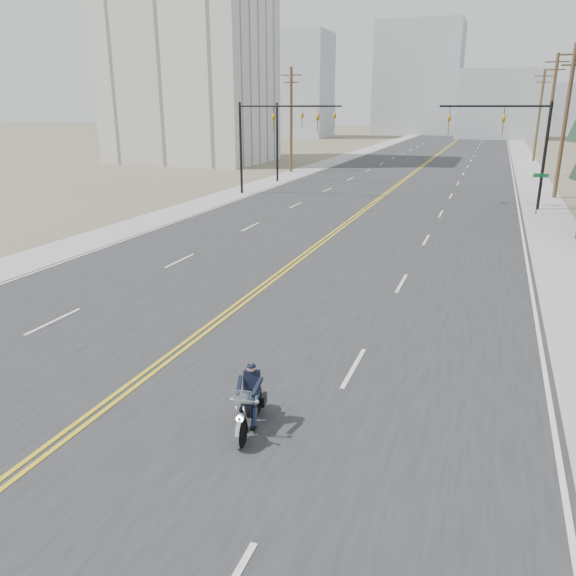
# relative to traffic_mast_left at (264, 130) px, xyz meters

# --- Properties ---
(ground_plane) EXTENTS (400.00, 400.00, 0.00)m
(ground_plane) POSITION_rel_traffic_mast_left_xyz_m (8.98, -32.00, -4.94)
(ground_plane) COLOR #776D56
(ground_plane) RESTS_ON ground
(road) EXTENTS (20.00, 200.00, 0.01)m
(road) POSITION_rel_traffic_mast_left_xyz_m (8.98, 38.00, -4.93)
(road) COLOR #303033
(road) RESTS_ON ground
(sidewalk_left) EXTENTS (3.00, 200.00, 0.01)m
(sidewalk_left) POSITION_rel_traffic_mast_left_xyz_m (-2.52, 38.00, -4.93)
(sidewalk_left) COLOR #A5A5A0
(sidewalk_left) RESTS_ON ground
(sidewalk_right) EXTENTS (3.00, 200.00, 0.01)m
(sidewalk_right) POSITION_rel_traffic_mast_left_xyz_m (20.48, 38.00, -4.93)
(sidewalk_right) COLOR #A5A5A0
(sidewalk_right) RESTS_ON ground
(traffic_mast_left) EXTENTS (7.10, 0.26, 7.00)m
(traffic_mast_left) POSITION_rel_traffic_mast_left_xyz_m (0.00, 0.00, 0.00)
(traffic_mast_left) COLOR black
(traffic_mast_left) RESTS_ON ground
(traffic_mast_right) EXTENTS (7.10, 0.26, 7.00)m
(traffic_mast_right) POSITION_rel_traffic_mast_left_xyz_m (17.95, 0.00, 0.00)
(traffic_mast_right) COLOR black
(traffic_mast_right) RESTS_ON ground
(traffic_mast_far) EXTENTS (6.10, 0.26, 7.00)m
(traffic_mast_far) POSITION_rel_traffic_mast_left_xyz_m (-0.33, 8.00, -0.06)
(traffic_mast_far) COLOR black
(traffic_mast_far) RESTS_ON ground
(street_sign) EXTENTS (0.90, 0.06, 2.62)m
(street_sign) POSITION_rel_traffic_mast_left_xyz_m (19.78, -2.00, -3.13)
(street_sign) COLOR black
(street_sign) RESTS_ON ground
(utility_pole_c) EXTENTS (2.20, 0.30, 11.00)m
(utility_pole_c) POSITION_rel_traffic_mast_left_xyz_m (21.48, 6.00, 0.79)
(utility_pole_c) COLOR brown
(utility_pole_c) RESTS_ON ground
(utility_pole_d) EXTENTS (2.20, 0.30, 11.50)m
(utility_pole_d) POSITION_rel_traffic_mast_left_xyz_m (21.48, 21.00, 1.05)
(utility_pole_d) COLOR brown
(utility_pole_d) RESTS_ON ground
(utility_pole_e) EXTENTS (2.20, 0.30, 11.00)m
(utility_pole_e) POSITION_rel_traffic_mast_left_xyz_m (21.48, 38.00, 0.79)
(utility_pole_e) COLOR brown
(utility_pole_e) RESTS_ON ground
(utility_pole_left) EXTENTS (2.20, 0.30, 10.50)m
(utility_pole_left) POSITION_rel_traffic_mast_left_xyz_m (-3.52, 16.00, 0.54)
(utility_pole_left) COLOR brown
(utility_pole_left) RESTS_ON ground
(apartment_block) EXTENTS (18.00, 14.00, 30.00)m
(apartment_block) POSITION_rel_traffic_mast_left_xyz_m (-19.02, 23.00, 10.06)
(apartment_block) COLOR silver
(apartment_block) RESTS_ON ground
(haze_bldg_a) EXTENTS (14.00, 12.00, 22.00)m
(haze_bldg_a) POSITION_rel_traffic_mast_left_xyz_m (-26.02, 83.00, 6.06)
(haze_bldg_a) COLOR #B7BCC6
(haze_bldg_a) RESTS_ON ground
(haze_bldg_b) EXTENTS (18.00, 14.00, 14.00)m
(haze_bldg_b) POSITION_rel_traffic_mast_left_xyz_m (16.98, 93.00, 2.06)
(haze_bldg_b) COLOR #ADB2B7
(haze_bldg_b) RESTS_ON ground
(haze_bldg_d) EXTENTS (20.00, 15.00, 26.00)m
(haze_bldg_d) POSITION_rel_traffic_mast_left_xyz_m (-3.02, 108.00, 8.06)
(haze_bldg_d) COLOR #ADB2B7
(haze_bldg_d) RESTS_ON ground
(haze_bldg_e) EXTENTS (14.00, 14.00, 12.00)m
(haze_bldg_e) POSITION_rel_traffic_mast_left_xyz_m (33.98, 118.00, 1.06)
(haze_bldg_e) COLOR #B7BCC6
(haze_bldg_e) RESTS_ON ground
(haze_bldg_f) EXTENTS (12.00, 12.00, 16.00)m
(haze_bldg_f) POSITION_rel_traffic_mast_left_xyz_m (-41.02, 98.00, 3.06)
(haze_bldg_f) COLOR #ADB2B7
(haze_bldg_f) RESTS_ON ground
(motorcyclist) EXTENTS (1.08, 1.96, 1.45)m
(motorcyclist) POSITION_rel_traffic_mast_left_xyz_m (12.54, -31.66, -4.21)
(motorcyclist) COLOR black
(motorcyclist) RESTS_ON ground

